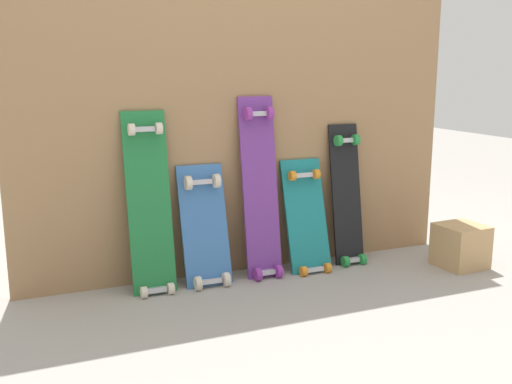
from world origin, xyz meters
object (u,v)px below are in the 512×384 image
object	(u,v)px
skateboard_teal	(307,222)
skateboard_purple	(261,194)
wooden_crate	(460,246)
skateboard_black	(347,200)
skateboard_blue	(205,232)
skateboard_green	(150,210)

from	to	relation	value
skateboard_teal	skateboard_purple	bearing A→B (deg)	175.61
skateboard_teal	wooden_crate	xyz separation A→B (m)	(0.79, -0.30, -0.14)
skateboard_teal	skateboard_black	bearing A→B (deg)	5.96
skateboard_blue	skateboard_green	bearing A→B (deg)	178.16
wooden_crate	skateboard_black	bearing A→B (deg)	148.50
skateboard_green	skateboard_purple	bearing A→B (deg)	0.38
skateboard_purple	skateboard_black	world-z (taller)	skateboard_purple
skateboard_blue	wooden_crate	size ratio (longest dim) A/B	2.81
skateboard_blue	wooden_crate	bearing A→B (deg)	-12.60
skateboard_purple	skateboard_black	size ratio (longest dim) A/B	1.19
skateboard_black	skateboard_teal	bearing A→B (deg)	-174.04
skateboard_green	skateboard_purple	xyz separation A→B (m)	(0.58, 0.00, 0.03)
skateboard_green	skateboard_blue	xyz separation A→B (m)	(0.27, -0.01, -0.14)
skateboard_blue	skateboard_purple	bearing A→B (deg)	2.37
skateboard_purple	skateboard_black	distance (m)	0.53
skateboard_teal	wooden_crate	bearing A→B (deg)	-20.55
skateboard_black	wooden_crate	xyz separation A→B (m)	(0.53, -0.32, -0.23)
skateboard_green	skateboard_black	bearing A→B (deg)	0.58
skateboard_green	wooden_crate	bearing A→B (deg)	-10.84
skateboard_teal	skateboard_black	size ratio (longest dim) A/B	0.79
skateboard_teal	skateboard_green	bearing A→B (deg)	178.90
wooden_crate	skateboard_purple	bearing A→B (deg)	163.25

